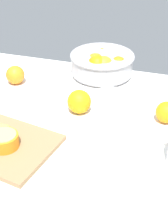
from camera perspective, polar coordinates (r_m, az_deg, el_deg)
The scene contains 9 objects.
ground_plane at distance 109.92cm, azimuth 0.03°, elevation -3.96°, with size 113.22×96.16×3.00cm, color white.
fruit_bowl at distance 140.81cm, azimuth 3.07°, elevation 8.06°, with size 26.21×26.21×10.51cm.
juice_glass at distance 110.12cm, azimuth 4.25°, elevation 0.15°, with size 8.72×8.72×11.69cm.
second_glass at distance 81.14cm, azimuth 5.32°, elevation -15.20°, with size 6.96×6.96×9.88cm.
orange_half_1 at distance 102.19cm, azimuth -13.21°, elevation -4.64°, with size 8.63×8.63×4.33cm.
orange_half_2 at distance 105.34cm, azimuth -13.73°, elevation -3.73°, with size 6.97×6.97×3.48cm.
loose_orange_1 at distance 116.46cm, azimuth -0.81°, elevation 1.74°, with size 8.25×8.25×8.25cm, color orange.
loose_orange_2 at distance 115.07cm, azimuth 13.60°, elevation -0.04°, with size 7.18×7.18×7.18cm, color orange.
loose_orange_3 at distance 137.60cm, azimuth -11.41°, elevation 6.09°, with size 7.35×7.35×7.35cm, color orange.
Camera 1 is at (25.49, -83.81, 64.90)cm, focal length 54.77 mm.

